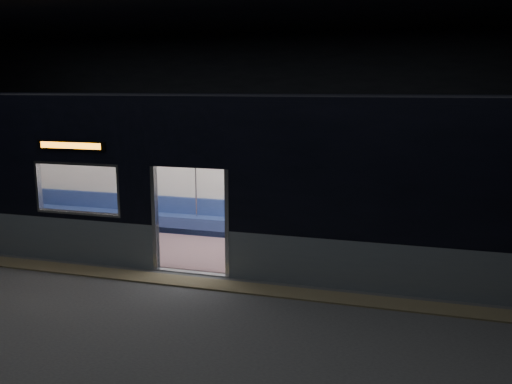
% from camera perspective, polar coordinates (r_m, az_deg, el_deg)
% --- Properties ---
extents(station_floor, '(24.00, 14.00, 0.01)m').
position_cam_1_polar(station_floor, '(9.68, -9.22, -10.46)').
color(station_floor, '#47494C').
rests_on(station_floor, ground).
extents(station_envelope, '(24.00, 14.00, 5.00)m').
position_cam_1_polar(station_envelope, '(9.01, -9.96, 11.79)').
color(station_envelope, black).
rests_on(station_envelope, station_floor).
extents(tactile_strip, '(22.80, 0.50, 0.03)m').
position_cam_1_polar(tactile_strip, '(10.14, -7.88, -9.28)').
color(tactile_strip, '#8C7F59').
rests_on(tactile_strip, station_floor).
extents(metro_car, '(18.00, 3.04, 3.35)m').
position_cam_1_polar(metro_car, '(11.48, -4.09, 2.66)').
color(metro_car, gray).
rests_on(metro_car, station_floor).
extents(passenger, '(0.40, 0.70, 1.38)m').
position_cam_1_polar(passenger, '(11.98, 13.66, -2.35)').
color(passenger, black).
rests_on(passenger, metro_car).
extents(handbag, '(0.34, 0.31, 0.15)m').
position_cam_1_polar(handbag, '(11.78, 13.80, -3.16)').
color(handbag, black).
rests_on(handbag, passenger).
extents(transit_map, '(0.90, 0.03, 0.59)m').
position_cam_1_polar(transit_map, '(12.31, 6.53, 1.30)').
color(transit_map, white).
rests_on(transit_map, metro_car).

